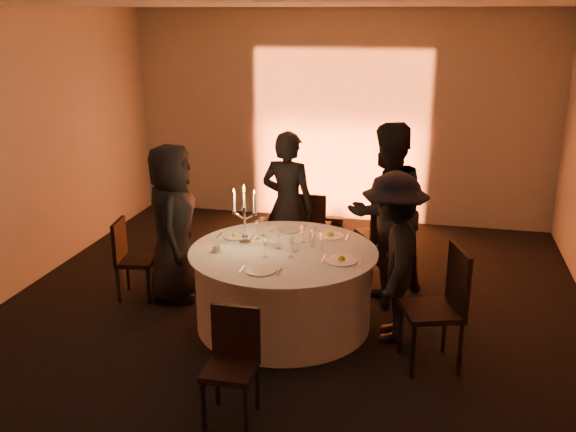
% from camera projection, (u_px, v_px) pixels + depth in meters
% --- Properties ---
extents(floor, '(7.00, 7.00, 0.00)m').
position_uv_depth(floor, '(283.00, 323.00, 6.32)').
color(floor, black).
rests_on(floor, ground).
extents(ceiling, '(7.00, 7.00, 0.00)m').
position_uv_depth(ceiling, '(283.00, 3.00, 5.41)').
color(ceiling, white).
rests_on(ceiling, wall_back).
extents(wall_back, '(7.00, 0.00, 7.00)m').
position_uv_depth(wall_back, '(340.00, 118.00, 9.11)').
color(wall_back, '#B8B3AB').
rests_on(wall_back, floor).
extents(wall_front, '(7.00, 0.00, 7.00)m').
position_uv_depth(wall_front, '(84.00, 378.00, 2.61)').
color(wall_front, '#B8B3AB').
rests_on(wall_front, floor).
extents(uplighter_fixture, '(0.25, 0.12, 0.10)m').
position_uv_depth(uplighter_fixture, '(335.00, 221.00, 9.27)').
color(uplighter_fixture, black).
rests_on(uplighter_fixture, floor).
extents(banquet_table, '(1.80, 1.80, 0.77)m').
position_uv_depth(banquet_table, '(283.00, 288.00, 6.20)').
color(banquet_table, black).
rests_on(banquet_table, floor).
extents(chair_left, '(0.43, 0.43, 0.85)m').
position_uv_depth(chair_left, '(130.00, 255.00, 6.78)').
color(chair_left, black).
rests_on(chair_left, floor).
extents(chair_back_left, '(0.39, 0.39, 0.87)m').
position_uv_depth(chair_back_left, '(312.00, 223.00, 7.78)').
color(chair_back_left, black).
rests_on(chair_back_left, floor).
extents(chair_back_right, '(0.63, 0.63, 1.06)m').
position_uv_depth(chair_back_right, '(385.00, 229.00, 7.19)').
color(chair_back_right, black).
rests_on(chair_back_right, floor).
extents(chair_right, '(0.59, 0.59, 1.06)m').
position_uv_depth(chair_right, '(443.00, 300.00, 5.41)').
color(chair_right, black).
rests_on(chair_right, floor).
extents(chair_front, '(0.38, 0.38, 0.85)m').
position_uv_depth(chair_front, '(233.00, 357.00, 4.76)').
color(chair_front, black).
rests_on(chair_front, floor).
extents(guest_left, '(0.73, 0.93, 1.67)m').
position_uv_depth(guest_left, '(172.00, 223.00, 6.66)').
color(guest_left, black).
rests_on(guest_left, floor).
extents(guest_back_left, '(0.69, 0.52, 1.71)m').
position_uv_depth(guest_back_left, '(288.00, 206.00, 7.19)').
color(guest_back_left, black).
rests_on(guest_back_left, floor).
extents(guest_back_right, '(1.15, 1.13, 1.87)m').
position_uv_depth(guest_back_right, '(386.00, 210.00, 6.76)').
color(guest_back_right, black).
rests_on(guest_back_right, floor).
extents(guest_right, '(0.63, 1.05, 1.59)m').
position_uv_depth(guest_right, '(393.00, 258.00, 5.82)').
color(guest_right, black).
rests_on(guest_right, floor).
extents(plate_left, '(0.36, 0.25, 0.08)m').
position_uv_depth(plate_left, '(235.00, 235.00, 6.43)').
color(plate_left, silver).
rests_on(plate_left, banquet_table).
extents(plate_back_left, '(0.36, 0.25, 0.01)m').
position_uv_depth(plate_back_left, '(287.00, 230.00, 6.62)').
color(plate_back_left, silver).
rests_on(plate_back_left, banquet_table).
extents(plate_back_right, '(0.35, 0.27, 0.08)m').
position_uv_depth(plate_back_right, '(330.00, 235.00, 6.45)').
color(plate_back_right, silver).
rests_on(plate_back_right, banquet_table).
extents(plate_right, '(0.36, 0.30, 0.08)m').
position_uv_depth(plate_right, '(342.00, 259.00, 5.81)').
color(plate_right, silver).
rests_on(plate_right, banquet_table).
extents(plate_front, '(0.35, 0.28, 0.01)m').
position_uv_depth(plate_front, '(261.00, 270.00, 5.60)').
color(plate_front, silver).
rests_on(plate_front, banquet_table).
extents(coffee_cup, '(0.11, 0.11, 0.07)m').
position_uv_depth(coffee_cup, '(217.00, 249.00, 6.04)').
color(coffee_cup, silver).
rests_on(coffee_cup, banquet_table).
extents(candelabra, '(0.25, 0.12, 0.60)m').
position_uv_depth(candelabra, '(245.00, 223.00, 6.20)').
color(candelabra, white).
rests_on(candelabra, banquet_table).
extents(wine_glass_a, '(0.07, 0.07, 0.19)m').
position_uv_depth(wine_glass_a, '(263.00, 223.00, 6.44)').
color(wine_glass_a, silver).
rests_on(wine_glass_a, banquet_table).
extents(wine_glass_b, '(0.07, 0.07, 0.19)m').
position_uv_depth(wine_glass_b, '(313.00, 233.00, 6.14)').
color(wine_glass_b, silver).
rests_on(wine_glass_b, banquet_table).
extents(wine_glass_c, '(0.07, 0.07, 0.19)m').
position_uv_depth(wine_glass_c, '(291.00, 243.00, 5.87)').
color(wine_glass_c, silver).
rests_on(wine_glass_c, banquet_table).
extents(wine_glass_d, '(0.07, 0.07, 0.19)m').
position_uv_depth(wine_glass_d, '(265.00, 244.00, 5.86)').
color(wine_glass_d, silver).
rests_on(wine_glass_d, banquet_table).
extents(wine_glass_e, '(0.07, 0.07, 0.19)m').
position_uv_depth(wine_glass_e, '(258.00, 226.00, 6.35)').
color(wine_glass_e, silver).
rests_on(wine_glass_e, banquet_table).
extents(wine_glass_f, '(0.07, 0.07, 0.19)m').
position_uv_depth(wine_glass_f, '(322.00, 237.00, 6.04)').
color(wine_glass_f, silver).
rests_on(wine_glass_f, banquet_table).
extents(wine_glass_g, '(0.07, 0.07, 0.19)m').
position_uv_depth(wine_glass_g, '(303.00, 229.00, 6.25)').
color(wine_glass_g, silver).
rests_on(wine_glass_g, banquet_table).
extents(wine_glass_h, '(0.07, 0.07, 0.19)m').
position_uv_depth(wine_glass_h, '(278.00, 235.00, 6.09)').
color(wine_glass_h, silver).
rests_on(wine_glass_h, banquet_table).
extents(tumbler_a, '(0.07, 0.07, 0.09)m').
position_uv_depth(tumbler_a, '(295.00, 247.00, 6.04)').
color(tumbler_a, silver).
rests_on(tumbler_a, banquet_table).
extents(tumbler_b, '(0.07, 0.07, 0.09)m').
position_uv_depth(tumbler_b, '(313.00, 239.00, 6.26)').
color(tumbler_b, silver).
rests_on(tumbler_b, banquet_table).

